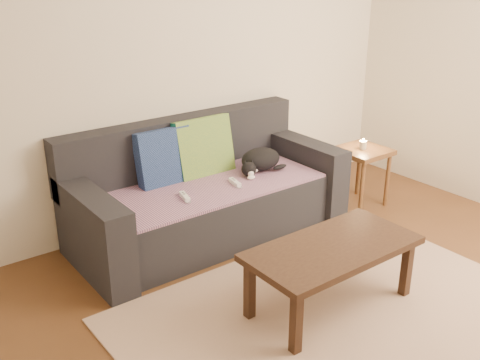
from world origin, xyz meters
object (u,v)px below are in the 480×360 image
object	(u,v)px
wii_remote_b	(235,183)
side_table	(362,159)
wii_remote_a	(185,197)
coffee_table	(332,253)
sofa	(206,196)
cat	(260,160)

from	to	relation	value
wii_remote_b	side_table	world-z (taller)	side_table
wii_remote_a	side_table	xyz separation A→B (m)	(1.69, -0.15, -0.03)
wii_remote_b	coffee_table	bearing A→B (deg)	-173.92
sofa	coffee_table	bearing A→B (deg)	-88.22
wii_remote_a	coffee_table	bearing A→B (deg)	-148.77
cat	wii_remote_a	xyz separation A→B (m)	(-0.78, -0.12, -0.07)
coffee_table	cat	bearing A→B (deg)	70.70
cat	wii_remote_a	distance (m)	0.79
wii_remote_b	coffee_table	size ratio (longest dim) A/B	0.14
cat	wii_remote_b	world-z (taller)	cat
wii_remote_a	cat	bearing A→B (deg)	-67.50
cat	wii_remote_a	size ratio (longest dim) A/B	2.88
sofa	side_table	xyz separation A→B (m)	(1.38, -0.35, 0.11)
coffee_table	sofa	bearing A→B (deg)	91.78
sofa	coffee_table	world-z (taller)	sofa
sofa	wii_remote_a	xyz separation A→B (m)	(-0.31, -0.20, 0.15)
wii_remote_b	cat	bearing A→B (deg)	-59.32
side_table	coffee_table	distance (m)	1.64
wii_remote_b	coffee_table	xyz separation A→B (m)	(-0.09, -1.11, -0.08)
cat	wii_remote_a	bearing A→B (deg)	-157.37
side_table	coffee_table	size ratio (longest dim) A/B	0.48
side_table	sofa	bearing A→B (deg)	165.73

